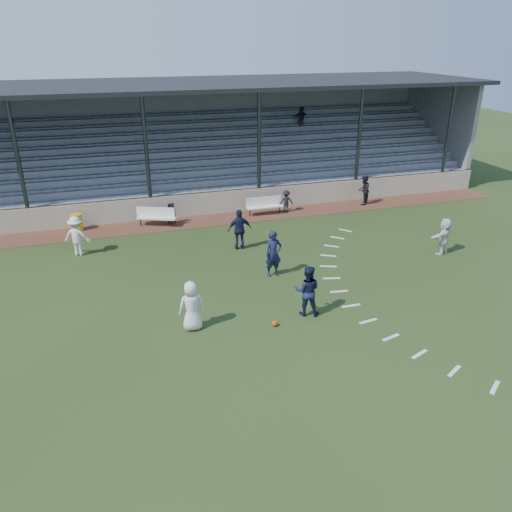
{
  "coord_description": "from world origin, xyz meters",
  "views": [
    {
      "loc": [
        -5.13,
        -14.11,
        9.0
      ],
      "look_at": [
        0.0,
        2.5,
        1.3
      ],
      "focal_mm": 35.0,
      "sensor_mm": 36.0,
      "label": 1
    }
  ],
  "objects_px": {
    "bench_right": "(264,204)",
    "trash_bin": "(77,222)",
    "football": "(275,323)",
    "player_navy_lead": "(273,254)",
    "bench_left": "(156,215)",
    "player_white_lead": "(192,306)",
    "official": "(364,190)"
  },
  "relations": [
    {
      "from": "bench_right",
      "to": "trash_bin",
      "type": "xyz_separation_m",
      "value": [
        -9.73,
        0.41,
        -0.14
      ]
    },
    {
      "from": "football",
      "to": "player_navy_lead",
      "type": "relative_size",
      "value": 0.1
    },
    {
      "from": "bench_right",
      "to": "trash_bin",
      "type": "relative_size",
      "value": 2.37
    },
    {
      "from": "bench_left",
      "to": "trash_bin",
      "type": "distance_m",
      "value": 3.9
    },
    {
      "from": "football",
      "to": "player_white_lead",
      "type": "distance_m",
      "value": 2.86
    },
    {
      "from": "trash_bin",
      "to": "player_white_lead",
      "type": "xyz_separation_m",
      "value": [
        3.83,
        -10.81,
        0.43
      ]
    },
    {
      "from": "trash_bin",
      "to": "football",
      "type": "bearing_deg",
      "value": -60.43
    },
    {
      "from": "player_white_lead",
      "to": "player_navy_lead",
      "type": "distance_m",
      "value": 4.94
    },
    {
      "from": "player_white_lead",
      "to": "official",
      "type": "height_order",
      "value": "player_white_lead"
    },
    {
      "from": "player_navy_lead",
      "to": "bench_right",
      "type": "bearing_deg",
      "value": 69.09
    },
    {
      "from": "bench_left",
      "to": "player_navy_lead",
      "type": "bearing_deg",
      "value": -38.7
    },
    {
      "from": "player_navy_lead",
      "to": "bench_left",
      "type": "bearing_deg",
      "value": 112.17
    },
    {
      "from": "bench_right",
      "to": "bench_left",
      "type": "bearing_deg",
      "value": -179.3
    },
    {
      "from": "bench_left",
      "to": "official",
      "type": "distance_m",
      "value": 11.87
    },
    {
      "from": "bench_left",
      "to": "player_white_lead",
      "type": "height_order",
      "value": "player_white_lead"
    },
    {
      "from": "bench_left",
      "to": "player_white_lead",
      "type": "bearing_deg",
      "value": -66.75
    },
    {
      "from": "bench_right",
      "to": "official",
      "type": "height_order",
      "value": "official"
    },
    {
      "from": "bench_right",
      "to": "official",
      "type": "bearing_deg",
      "value": -0.31
    },
    {
      "from": "bench_right",
      "to": "trash_bin",
      "type": "height_order",
      "value": "bench_right"
    },
    {
      "from": "bench_right",
      "to": "player_white_lead",
      "type": "xyz_separation_m",
      "value": [
        -5.9,
        -10.4,
        0.28
      ]
    },
    {
      "from": "football",
      "to": "player_navy_lead",
      "type": "bearing_deg",
      "value": 71.79
    },
    {
      "from": "bench_right",
      "to": "player_navy_lead",
      "type": "bearing_deg",
      "value": -105.22
    },
    {
      "from": "football",
      "to": "bench_left",
      "type": "bearing_deg",
      "value": 103.51
    },
    {
      "from": "bench_left",
      "to": "football",
      "type": "height_order",
      "value": "bench_left"
    },
    {
      "from": "trash_bin",
      "to": "player_white_lead",
      "type": "bearing_deg",
      "value": -70.48
    },
    {
      "from": "bench_right",
      "to": "player_white_lead",
      "type": "relative_size",
      "value": 1.15
    },
    {
      "from": "trash_bin",
      "to": "official",
      "type": "xyz_separation_m",
      "value": [
        15.74,
        -0.44,
        0.42
      ]
    },
    {
      "from": "player_white_lead",
      "to": "player_navy_lead",
      "type": "relative_size",
      "value": 0.9
    },
    {
      "from": "football",
      "to": "player_white_lead",
      "type": "height_order",
      "value": "player_white_lead"
    },
    {
      "from": "bench_right",
      "to": "player_white_lead",
      "type": "bearing_deg",
      "value": -119.54
    },
    {
      "from": "football",
      "to": "official",
      "type": "bearing_deg",
      "value": 50.07
    },
    {
      "from": "bench_left",
      "to": "player_white_lead",
      "type": "xyz_separation_m",
      "value": [
        -0.04,
        -10.33,
        0.28
      ]
    }
  ]
}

